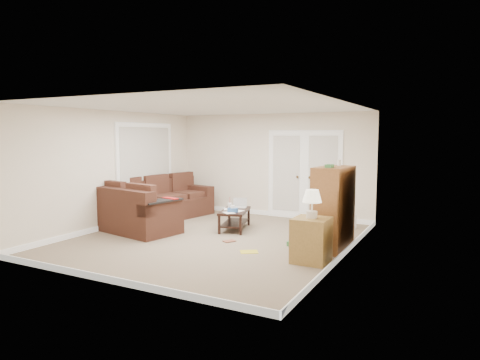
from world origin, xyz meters
The scene contains 17 objects.
floor centered at (0.00, 0.00, 0.00)m, with size 5.50×5.50×0.00m, color gray.
ceiling centered at (0.00, 0.00, 2.50)m, with size 5.00×5.50×0.02m, color silver.
wall_left centered at (-2.50, 0.00, 1.25)m, with size 0.02×5.50×2.50m, color white.
wall_right centered at (2.50, 0.00, 1.25)m, with size 0.02×5.50×2.50m, color white.
wall_back centered at (0.00, 2.75, 1.25)m, with size 5.00×0.02×2.50m, color white.
wall_front centered at (0.00, -2.75, 1.25)m, with size 5.00×0.02×2.50m, color white.
baseboards centered at (0.00, 0.00, 0.05)m, with size 5.00×5.50×0.10m, color white, non-canonical shape.
french_doors centered at (0.85, 2.71, 1.04)m, with size 1.80×0.05×2.13m.
window_left centered at (-2.46, 1.00, 1.55)m, with size 0.05×1.92×1.42m.
sectional_sofa centered at (-1.99, 0.60, 0.36)m, with size 2.14×3.31×0.93m.
coffee_table centered at (-0.06, 0.95, 0.23)m, with size 0.79×1.13×0.70m.
tv_armoire centered at (2.20, 0.34, 0.73)m, with size 0.56×0.94×1.55m.
side_cabinet centered at (2.11, -0.55, 0.41)m, with size 0.54×0.54×1.14m.
space_heater centered at (2.14, 2.18, 0.15)m, with size 0.12×0.10×0.30m, color white.
floor_magazine centered at (0.99, -0.49, 0.00)m, with size 0.30×0.23×0.01m, color gold.
floor_greenbox centered at (1.50, 0.27, 0.04)m, with size 0.15×0.20×0.08m, color #387D41.
floor_book centered at (0.28, 0.02, 0.01)m, with size 0.16×0.22×0.02m, color brown.
Camera 1 is at (4.15, -6.86, 1.98)m, focal length 32.00 mm.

